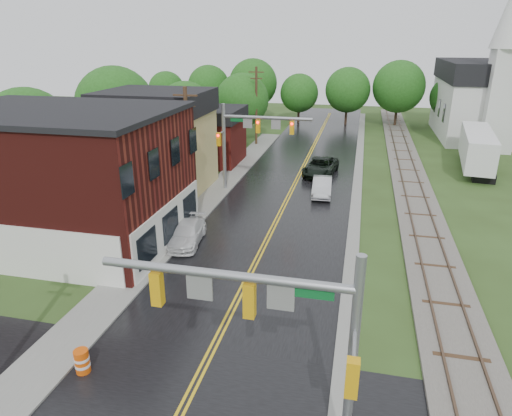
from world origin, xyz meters
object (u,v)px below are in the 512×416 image
(tree_left_e, at_px, (243,101))
(pickup_white, at_px, (187,234))
(brick_building, at_px, (60,177))
(suv_dark, at_px, (321,167))
(utility_pole_c, at_px, (256,105))
(tree_left_b, at_px, (117,108))
(sedan_silver, at_px, (322,187))
(tree_left_c, at_px, (187,110))
(utility_pole_b, at_px, (188,147))
(traffic_signal_near, at_px, (276,320))
(construction_barrel, at_px, (82,361))
(church, at_px, (487,92))
(tree_left_a, at_px, (30,134))
(traffic_signal_far, at_px, (249,132))
(semi_trailer, at_px, (477,147))

(tree_left_e, height_order, pickup_white, tree_left_e)
(brick_building, relative_size, suv_dark, 2.53)
(utility_pole_c, bearing_deg, tree_left_b, -132.39)
(sedan_silver, bearing_deg, tree_left_c, 139.11)
(brick_building, height_order, suv_dark, brick_building)
(utility_pole_b, height_order, tree_left_b, tree_left_b)
(tree_left_c, relative_size, tree_left_e, 0.94)
(traffic_signal_near, bearing_deg, sedan_silver, 91.99)
(traffic_signal_near, relative_size, construction_barrel, 7.32)
(church, relative_size, construction_barrel, 19.96)
(brick_building, distance_m, construction_barrel, 14.09)
(tree_left_c, relative_size, suv_dark, 1.35)
(tree_left_b, xyz_separation_m, construction_barrel, (13.37, -27.90, -5.22))
(church, distance_m, tree_left_a, 51.01)
(utility_pole_c, relative_size, tree_left_e, 1.10)
(tree_left_c, bearing_deg, utility_pole_c, 30.20)
(sedan_silver, bearing_deg, traffic_signal_far, 179.17)
(tree_left_e, height_order, semi_trailer, tree_left_e)
(traffic_signal_far, xyz_separation_m, utility_pole_b, (-3.33, -5.00, -0.25))
(traffic_signal_far, distance_m, tree_left_c, 16.56)
(traffic_signal_near, relative_size, tree_left_a, 0.85)
(pickup_white, bearing_deg, tree_left_c, 103.80)
(utility_pole_c, height_order, semi_trailer, utility_pole_c)
(utility_pole_c, bearing_deg, sedan_silver, -60.69)
(brick_building, relative_size, utility_pole_c, 1.59)
(church, height_order, utility_pole_c, church)
(suv_dark, xyz_separation_m, sedan_silver, (0.66, -5.81, -0.07))
(utility_pole_c, relative_size, tree_left_a, 1.04)
(construction_barrel, bearing_deg, sedan_silver, 73.10)
(semi_trailer, bearing_deg, construction_barrel, -121.22)
(brick_building, distance_m, sedan_silver, 19.74)
(brick_building, distance_m, pickup_white, 8.51)
(traffic_signal_far, distance_m, utility_pole_b, 6.01)
(suv_dark, bearing_deg, tree_left_b, -169.90)
(church, xyz_separation_m, sedan_silver, (-17.41, -26.47, -5.12))
(traffic_signal_far, distance_m, tree_left_b, 15.21)
(brick_building, relative_size, sedan_silver, 3.29)
(church, bearing_deg, brick_building, -129.98)
(utility_pole_b, xyz_separation_m, construction_barrel, (2.33, -18.00, -4.22))
(traffic_signal_near, height_order, tree_left_b, tree_left_b)
(brick_building, distance_m, tree_left_e, 31.12)
(traffic_signal_far, distance_m, semi_trailer, 23.05)
(tree_left_b, height_order, construction_barrel, tree_left_b)
(sedan_silver, distance_m, semi_trailer, 17.77)
(tree_left_c, height_order, tree_left_e, tree_left_e)
(brick_building, height_order, semi_trailer, brick_building)
(tree_left_c, xyz_separation_m, sedan_silver, (16.44, -12.63, -3.80))
(traffic_signal_near, relative_size, tree_left_e, 0.90)
(tree_left_b, height_order, pickup_white, tree_left_b)
(pickup_white, bearing_deg, sedan_silver, 49.61)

